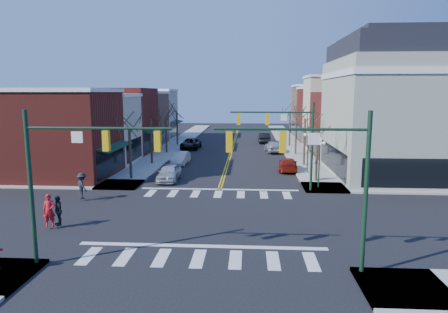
% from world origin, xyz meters
% --- Properties ---
extents(ground, '(160.00, 160.00, 0.00)m').
position_xyz_m(ground, '(0.00, 0.00, 0.00)').
color(ground, black).
rests_on(ground, ground).
extents(sidewalk_left, '(3.50, 70.00, 0.15)m').
position_xyz_m(sidewalk_left, '(-8.75, 20.00, 0.07)').
color(sidewalk_left, '#9E9B93').
rests_on(sidewalk_left, ground).
extents(sidewalk_right, '(3.50, 70.00, 0.15)m').
position_xyz_m(sidewalk_right, '(8.75, 20.00, 0.07)').
color(sidewalk_right, '#9E9B93').
rests_on(sidewalk_right, ground).
extents(bldg_left_brick_a, '(10.00, 8.50, 8.00)m').
position_xyz_m(bldg_left_brick_a, '(-15.50, 11.75, 4.00)').
color(bldg_left_brick_a, maroon).
rests_on(bldg_left_brick_a, ground).
extents(bldg_left_stucco_a, '(10.00, 7.00, 7.50)m').
position_xyz_m(bldg_left_stucco_a, '(-15.50, 19.50, 3.75)').
color(bldg_left_stucco_a, beige).
rests_on(bldg_left_stucco_a, ground).
extents(bldg_left_brick_b, '(10.00, 9.00, 8.50)m').
position_xyz_m(bldg_left_brick_b, '(-15.50, 27.50, 4.25)').
color(bldg_left_brick_b, maroon).
rests_on(bldg_left_brick_b, ground).
extents(bldg_left_tan, '(10.00, 7.50, 7.80)m').
position_xyz_m(bldg_left_tan, '(-15.50, 35.75, 3.90)').
color(bldg_left_tan, '#88634B').
rests_on(bldg_left_tan, ground).
extents(bldg_left_stucco_b, '(10.00, 8.00, 8.20)m').
position_xyz_m(bldg_left_stucco_b, '(-15.50, 43.50, 4.10)').
color(bldg_left_stucco_b, beige).
rests_on(bldg_left_stucco_b, ground).
extents(bldg_right_brick_a, '(10.00, 8.50, 8.00)m').
position_xyz_m(bldg_right_brick_a, '(15.50, 25.75, 4.00)').
color(bldg_right_brick_a, maroon).
rests_on(bldg_right_brick_a, ground).
extents(bldg_right_stucco, '(10.00, 7.00, 10.00)m').
position_xyz_m(bldg_right_stucco, '(15.50, 33.50, 5.00)').
color(bldg_right_stucco, beige).
rests_on(bldg_right_stucco, ground).
extents(bldg_right_brick_b, '(10.00, 8.00, 8.50)m').
position_xyz_m(bldg_right_brick_b, '(15.50, 41.00, 4.25)').
color(bldg_right_brick_b, maroon).
rests_on(bldg_right_brick_b, ground).
extents(bldg_right_tan, '(10.00, 8.00, 9.00)m').
position_xyz_m(bldg_right_tan, '(15.50, 49.00, 4.50)').
color(bldg_right_tan, '#88634B').
rests_on(bldg_right_tan, ground).
extents(victorian_corner, '(12.25, 14.25, 13.30)m').
position_xyz_m(victorian_corner, '(16.50, 14.50, 6.66)').
color(victorian_corner, '#98A28C').
rests_on(victorian_corner, ground).
extents(traffic_mast_near_left, '(6.60, 0.28, 7.20)m').
position_xyz_m(traffic_mast_near_left, '(-5.55, -7.40, 4.71)').
color(traffic_mast_near_left, '#14331E').
rests_on(traffic_mast_near_left, ground).
extents(traffic_mast_near_right, '(6.60, 0.28, 7.20)m').
position_xyz_m(traffic_mast_near_right, '(5.55, -7.40, 4.71)').
color(traffic_mast_near_right, '#14331E').
rests_on(traffic_mast_near_right, ground).
extents(traffic_mast_far_right, '(6.60, 0.28, 7.20)m').
position_xyz_m(traffic_mast_far_right, '(5.55, 7.40, 4.71)').
color(traffic_mast_far_right, '#14331E').
rests_on(traffic_mast_far_right, ground).
extents(lamppost_corner, '(0.36, 0.36, 4.33)m').
position_xyz_m(lamppost_corner, '(8.20, 8.50, 2.96)').
color(lamppost_corner, '#14331E').
rests_on(lamppost_corner, ground).
extents(lamppost_midblock, '(0.36, 0.36, 4.33)m').
position_xyz_m(lamppost_midblock, '(8.20, 15.00, 2.96)').
color(lamppost_midblock, '#14331E').
rests_on(lamppost_midblock, ground).
extents(tree_left_a, '(0.24, 0.24, 4.76)m').
position_xyz_m(tree_left_a, '(-8.40, 11.00, 2.38)').
color(tree_left_a, '#382B21').
rests_on(tree_left_a, ground).
extents(tree_left_b, '(0.24, 0.24, 5.04)m').
position_xyz_m(tree_left_b, '(-8.40, 19.00, 2.52)').
color(tree_left_b, '#382B21').
rests_on(tree_left_b, ground).
extents(tree_left_c, '(0.24, 0.24, 4.55)m').
position_xyz_m(tree_left_c, '(-8.40, 27.00, 2.27)').
color(tree_left_c, '#382B21').
rests_on(tree_left_c, ground).
extents(tree_left_d, '(0.24, 0.24, 4.90)m').
position_xyz_m(tree_left_d, '(-8.40, 35.00, 2.45)').
color(tree_left_d, '#382B21').
rests_on(tree_left_d, ground).
extents(tree_right_a, '(0.24, 0.24, 4.62)m').
position_xyz_m(tree_right_a, '(8.40, 11.00, 2.31)').
color(tree_right_a, '#382B21').
rests_on(tree_right_a, ground).
extents(tree_right_b, '(0.24, 0.24, 5.18)m').
position_xyz_m(tree_right_b, '(8.40, 19.00, 2.59)').
color(tree_right_b, '#382B21').
rests_on(tree_right_b, ground).
extents(tree_right_c, '(0.24, 0.24, 4.83)m').
position_xyz_m(tree_right_c, '(8.40, 27.00, 2.42)').
color(tree_right_c, '#382B21').
rests_on(tree_right_c, ground).
extents(tree_right_d, '(0.24, 0.24, 4.97)m').
position_xyz_m(tree_right_d, '(8.40, 35.00, 2.48)').
color(tree_right_d, '#382B21').
rests_on(tree_right_d, ground).
extents(car_left_near, '(1.80, 4.45, 1.52)m').
position_xyz_m(car_left_near, '(-4.80, 10.77, 0.76)').
color(car_left_near, silver).
rests_on(car_left_near, ground).
extents(car_left_mid, '(1.69, 4.30, 1.39)m').
position_xyz_m(car_left_mid, '(-5.22, 19.23, 0.70)').
color(car_left_mid, silver).
rests_on(car_left_mid, ground).
extents(car_left_far, '(2.57, 5.39, 1.48)m').
position_xyz_m(car_left_far, '(-5.86, 31.61, 0.74)').
color(car_left_far, black).
rests_on(car_left_far, ground).
extents(car_right_near, '(2.24, 4.71, 1.33)m').
position_xyz_m(car_right_near, '(6.40, 16.15, 0.66)').
color(car_right_near, maroon).
rests_on(car_right_near, ground).
extents(car_right_mid, '(2.30, 4.85, 1.60)m').
position_xyz_m(car_right_mid, '(5.62, 28.94, 0.80)').
color(car_right_mid, silver).
rests_on(car_right_mid, ground).
extents(car_right_far, '(1.91, 5.02, 1.63)m').
position_xyz_m(car_right_far, '(4.80, 39.24, 0.82)').
color(car_right_far, black).
rests_on(car_right_far, ground).
extents(pedestrian_red_a, '(0.80, 0.61, 1.95)m').
position_xyz_m(pedestrian_red_a, '(-9.22, -2.53, 1.12)').
color(pedestrian_red_a, red).
rests_on(pedestrian_red_a, sidewalk_left).
extents(pedestrian_dark_a, '(0.99, 1.09, 1.78)m').
position_xyz_m(pedestrian_dark_a, '(-8.84, -2.20, 1.04)').
color(pedestrian_dark_a, black).
rests_on(pedestrian_dark_a, sidewalk_left).
extents(pedestrian_dark_b, '(1.40, 1.43, 1.96)m').
position_xyz_m(pedestrian_dark_b, '(-9.87, 3.68, 1.13)').
color(pedestrian_dark_b, black).
rests_on(pedestrian_dark_b, sidewalk_left).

